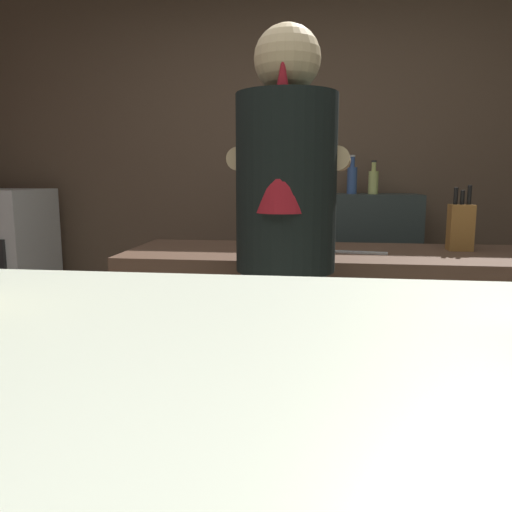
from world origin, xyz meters
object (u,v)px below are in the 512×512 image
Objects in this scene: mini_fridge at (3,271)px; bottle_olive_oil at (352,179)px; bartender at (285,244)px; bottle_vinegar at (373,181)px; mixing_bowl at (272,241)px; knife_block at (461,226)px; chefs_knife at (358,252)px.

bottle_olive_oil is (2.40, 0.22, 0.64)m from mini_fridge.
bartender reaches higher than mini_fridge.
bartender is at bearing -105.67° from bottle_vinegar.
bartender is at bearing -101.02° from bottle_olive_oil.
bottle_vinegar is at bearing 63.25° from mixing_bowl.
mini_fridge is at bearing -174.78° from bottle_olive_oil.
bottle_olive_oil reaches higher than mixing_bowl.
bottle_vinegar is (0.46, 1.64, 0.20)m from bartender.
mini_fridge is 4.03× the size of knife_block.
mixing_bowl is at bearing -110.40° from bottle_olive_oil.
bartender reaches higher than bottle_olive_oil.
mini_fridge is 2.61m from bottle_vinegar.
knife_block is (0.73, 0.55, 0.02)m from bartender.
bottle_olive_oil is (0.33, 1.67, 0.22)m from bartender.
bartender reaches higher than bottle_vinegar.
chefs_knife is 1.11× the size of bottle_vinegar.
chefs_knife is (0.28, 0.41, -0.09)m from bartender.
chefs_knife is at bearing -92.05° from bottle_olive_oil.
bartender is 8.54× the size of mixing_bowl.
bottle_vinegar is at bearing 4.28° from mini_fridge.
bartender is 0.55m from mixing_bowl.
mixing_bowl reaches higher than chefs_knife.
chefs_knife is at bearing -161.95° from knife_block.
mini_fridge is at bearing 59.07° from bartender.
mini_fridge is 4.51× the size of bottle_olive_oil.
mini_fridge is at bearing 163.77° from chefs_knife.
bottle_vinegar is at bearing -11.53° from bartender.
bottle_vinegar is at bearing 103.62° from knife_block.
chefs_knife is (0.38, -0.13, -0.02)m from mixing_bowl.
mini_fridge is at bearing -175.72° from bottle_vinegar.
mixing_bowl is 0.40m from chefs_knife.
bottle_vinegar is (2.53, 0.19, 0.62)m from mini_fridge.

